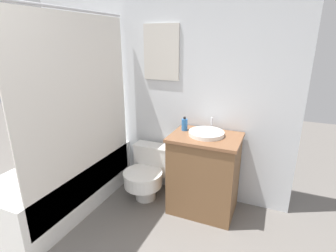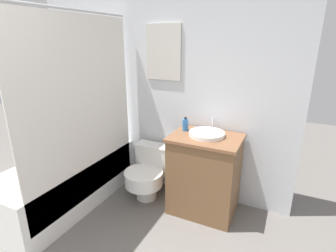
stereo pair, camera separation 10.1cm
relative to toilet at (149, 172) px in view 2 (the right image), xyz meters
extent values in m
cube|color=silver|center=(-0.04, 0.31, 0.95)|extent=(3.07, 0.05, 2.50)
cube|color=beige|center=(0.06, 0.27, 1.30)|extent=(0.40, 0.02, 0.58)
cube|color=silver|center=(0.06, 0.27, 1.30)|extent=(0.37, 0.01, 0.55)
cube|color=white|center=(-0.74, -0.50, -0.04)|extent=(0.67, 1.57, 0.51)
cube|color=silver|center=(-0.41, -0.50, 0.77)|extent=(0.01, 1.45, 1.76)
cylinder|color=#B7B7BC|center=(-0.41, -0.50, 1.67)|extent=(0.02, 1.45, 0.02)
cylinder|color=white|center=(0.00, -0.06, -0.20)|extent=(0.23, 0.23, 0.19)
cylinder|color=white|center=(0.00, -0.11, -0.03)|extent=(0.42, 0.42, 0.14)
cylinder|color=white|center=(0.00, -0.11, 0.05)|extent=(0.43, 0.43, 0.02)
cube|color=white|center=(0.00, 0.15, 0.10)|extent=(0.41, 0.17, 0.32)
cube|color=white|center=(0.00, 0.15, 0.27)|extent=(0.43, 0.18, 0.02)
cube|color=brown|center=(0.65, 0.01, 0.10)|extent=(0.65, 0.48, 0.80)
cube|color=brown|center=(0.65, 0.01, 0.52)|extent=(0.68, 0.51, 0.03)
cylinder|color=white|center=(0.65, 0.03, 0.55)|extent=(0.35, 0.35, 0.04)
cylinder|color=silver|center=(0.65, 0.23, 0.60)|extent=(0.02, 0.02, 0.13)
cylinder|color=#2D6BB2|center=(0.40, 0.09, 0.59)|extent=(0.06, 0.06, 0.12)
cylinder|color=black|center=(0.40, 0.09, 0.67)|extent=(0.02, 0.02, 0.02)
camera|label=1|loc=(1.26, -2.34, 1.43)|focal=28.00mm
camera|label=2|loc=(1.35, -2.30, 1.43)|focal=28.00mm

